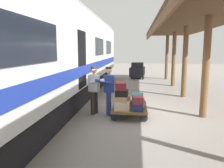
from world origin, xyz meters
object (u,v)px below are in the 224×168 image
suitcase_black_hardshell (122,93)px  porter_in_overalls (108,89)px  suitcase_tan_vintage (121,99)px  suitcase_cream_canvas (121,105)px  suitcase_maroon_trunk (121,86)px  baggage_tug (137,71)px  suitcase_yellow_case (122,103)px  suitcase_teal_softside (138,96)px  suitcase_burgundy_valise (138,100)px  suitcase_navy_fabric (137,107)px  suitcase_olive_duffel (122,92)px  porter_by_door (95,89)px  train_car (42,56)px  suitcase_gray_aluminum (137,102)px  luggage_cart (130,107)px  suitcase_brown_leather (137,99)px  suitcase_orange_carryall (123,99)px

suitcase_black_hardshell → porter_in_overalls: (0.51, -0.48, 0.03)m
suitcase_tan_vintage → suitcase_cream_canvas: bearing=-83.5°
suitcase_maroon_trunk → baggage_tug: size_ratio=0.28×
suitcase_yellow_case → suitcase_teal_softside: suitcase_teal_softside is taller
suitcase_burgundy_valise → suitcase_teal_softside: bearing=-89.1°
suitcase_navy_fabric → suitcase_olive_duffel: bearing=-60.2°
suitcase_yellow_case → porter_by_door: bearing=0.4°
train_car → porter_in_overalls: 2.69m
suitcase_maroon_trunk → suitcase_black_hardshell: bearing=160.0°
suitcase_gray_aluminum → baggage_tug: 10.26m
suitcase_black_hardshell → baggage_tug: baggage_tug is taller
luggage_cart → porter_in_overalls: (0.77, 0.06, 0.64)m
suitcase_olive_duffel → train_car: bearing=8.4°
suitcase_cream_canvas → suitcase_tan_vintage: bearing=96.5°
suitcase_navy_fabric → porter_in_overalls: size_ratio=0.34×
suitcase_navy_fabric → baggage_tug: baggage_tug is taller
suitcase_cream_canvas → suitcase_olive_duffel: suitcase_olive_duffel is taller
porter_by_door → baggage_tug: porter_by_door is taller
suitcase_tan_vintage → suitcase_black_hardshell: suitcase_black_hardshell is taller
suitcase_maroon_trunk → baggage_tug: (-0.54, -10.79, -0.49)m
suitcase_burgundy_valise → suitcase_maroon_trunk: bearing=1.2°
suitcase_yellow_case → suitcase_olive_duffel: 0.58m
suitcase_yellow_case → suitcase_brown_leather: bearing=-137.4°
suitcase_olive_duffel → porter_in_overalls: porter_in_overalls is taller
suitcase_tan_vintage → luggage_cart: bearing=-116.3°
luggage_cart → suitcase_burgundy_valise: (-0.28, 0.51, 0.39)m
porter_in_overalls → luggage_cart: bearing=-175.5°
suitcase_burgundy_valise → suitcase_maroon_trunk: 0.73m
suitcase_orange_carryall → baggage_tug: size_ratio=0.27×
suitcase_orange_carryall → train_car: bearing=8.2°
train_car → suitcase_cream_canvas: 3.38m
suitcase_navy_fabric → suitcase_olive_duffel: size_ratio=1.18×
suitcase_black_hardshell → porter_by_door: porter_by_door is taller
luggage_cart → baggage_tug: (-0.25, -10.26, 0.35)m
suitcase_yellow_case → train_car: bearing=-1.3°
luggage_cart → suitcase_teal_softside: size_ratio=3.34×
suitcase_tan_vintage → suitcase_maroon_trunk: size_ratio=0.87×
suitcase_cream_canvas → suitcase_olive_duffel: bearing=-88.1°
train_car → suitcase_cream_canvas: size_ratio=39.84×
suitcase_maroon_trunk → suitcase_tan_vintage: bearing=173.9°
suitcase_gray_aluminum → luggage_cart: bearing=-0.0°
train_car → suitcase_orange_carryall: 3.36m
suitcase_navy_fabric → suitcase_tan_vintage: 0.59m
suitcase_navy_fabric → suitcase_orange_carryall: bearing=-61.5°
suitcase_gray_aluminum → suitcase_teal_softside: 0.22m
baggage_tug → suitcase_burgundy_valise: bearing=90.2°
suitcase_olive_duffel → suitcase_gray_aluminum: bearing=138.8°
suitcase_black_hardshell → porter_in_overalls: porter_in_overalls is taller
suitcase_navy_fabric → suitcase_black_hardshell: (0.52, 0.05, 0.46)m
suitcase_black_hardshell → suitcase_teal_softside: (-0.53, -0.53, -0.20)m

